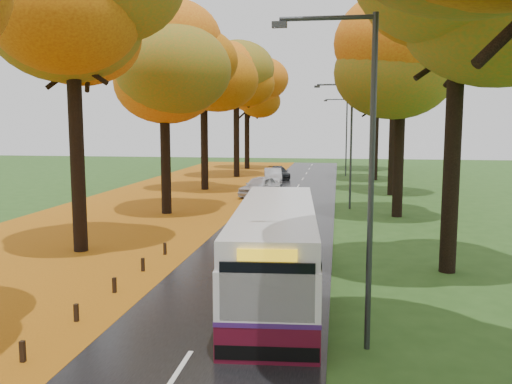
% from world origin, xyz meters
% --- Properties ---
extents(road, '(6.50, 90.00, 0.04)m').
position_xyz_m(road, '(0.00, 25.00, 0.02)').
color(road, black).
rests_on(road, ground).
extents(centre_line, '(0.12, 90.00, 0.01)m').
position_xyz_m(centre_line, '(0.00, 25.00, 0.04)').
color(centre_line, silver).
rests_on(centre_line, road).
extents(leaf_verge, '(12.00, 90.00, 0.02)m').
position_xyz_m(leaf_verge, '(-9.00, 25.00, 0.01)').
color(leaf_verge, '#854A0C').
rests_on(leaf_verge, ground).
extents(leaf_drift, '(0.90, 90.00, 0.01)m').
position_xyz_m(leaf_drift, '(-3.05, 25.00, 0.04)').
color(leaf_drift, '#B06412').
rests_on(leaf_drift, road).
extents(trees_left, '(9.20, 74.00, 13.88)m').
position_xyz_m(trees_left, '(-7.18, 27.06, 9.53)').
color(trees_left, black).
rests_on(trees_left, ground).
extents(trees_right, '(9.30, 74.20, 13.96)m').
position_xyz_m(trees_right, '(7.19, 26.91, 9.69)').
color(trees_right, black).
rests_on(trees_right, ground).
extents(streetlamp_near, '(2.45, 0.18, 8.00)m').
position_xyz_m(streetlamp_near, '(3.95, 8.00, 4.71)').
color(streetlamp_near, '#333538').
rests_on(streetlamp_near, ground).
extents(streetlamp_mid, '(2.45, 0.18, 8.00)m').
position_xyz_m(streetlamp_mid, '(3.95, 30.00, 4.71)').
color(streetlamp_mid, '#333538').
rests_on(streetlamp_mid, ground).
extents(streetlamp_far, '(2.45, 0.18, 8.00)m').
position_xyz_m(streetlamp_far, '(3.95, 52.00, 4.71)').
color(streetlamp_far, '#333538').
rests_on(streetlamp_far, ground).
extents(bus, '(3.28, 10.89, 2.82)m').
position_xyz_m(bus, '(1.49, 11.95, 1.52)').
color(bus, '#4D0C1C').
rests_on(bus, road).
extents(car_white, '(3.06, 4.78, 1.52)m').
position_xyz_m(car_white, '(-2.35, 34.77, 0.80)').
color(car_white, silver).
rests_on(car_white, road).
extents(car_silver, '(2.15, 4.50, 1.43)m').
position_xyz_m(car_silver, '(-2.35, 42.89, 0.75)').
color(car_silver, '#999BA1').
rests_on(car_silver, road).
extents(car_dark, '(2.79, 4.34, 1.17)m').
position_xyz_m(car_dark, '(-2.34, 47.85, 0.63)').
color(car_dark, black).
rests_on(car_dark, road).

